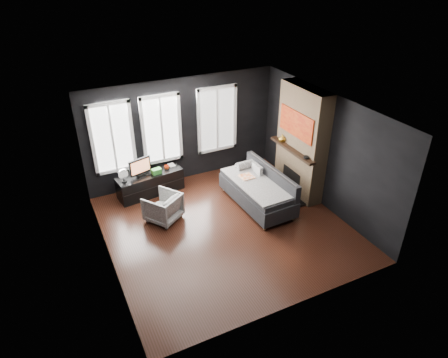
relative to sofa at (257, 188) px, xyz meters
name	(u,v)px	position (x,y,z in m)	size (l,w,h in m)	color
floor	(226,227)	(-1.07, -0.51, -0.45)	(5.00, 5.00, 0.00)	black
ceiling	(226,111)	(-1.07, -0.51, 2.25)	(5.00, 5.00, 0.00)	white
wall_back	(182,131)	(-1.07, 1.99, 0.90)	(5.00, 0.02, 2.70)	black
wall_left	(102,204)	(-3.57, -0.51, 0.90)	(0.02, 5.00, 2.70)	black
wall_right	(324,150)	(1.43, -0.51, 0.90)	(0.02, 5.00, 2.70)	black
windows	(163,94)	(-1.52, 1.95, 1.93)	(4.00, 0.16, 1.76)	white
fireplace	(302,142)	(1.23, 0.09, 0.90)	(0.70, 1.62, 2.70)	#93724C
sofa	(257,188)	(0.00, 0.00, 0.00)	(1.04, 2.08, 0.89)	#252528
stripe_pillow	(257,172)	(0.21, 0.38, 0.20)	(0.09, 0.38, 0.38)	gray
armchair	(163,206)	(-2.20, 0.39, -0.09)	(0.69, 0.64, 0.71)	white
media_console	(150,183)	(-2.13, 1.59, -0.17)	(1.63, 0.51, 0.56)	black
monitor	(140,166)	(-2.34, 1.58, 0.37)	(0.58, 0.13, 0.52)	black
desk_fan	(123,175)	(-2.78, 1.47, 0.28)	(0.24, 0.24, 0.35)	gray
mug	(167,167)	(-1.66, 1.63, 0.17)	(0.13, 0.10, 0.13)	#D54115
book	(168,162)	(-1.57, 1.76, 0.22)	(0.16, 0.02, 0.21)	#C6B499
storage_box	(156,171)	(-1.96, 1.53, 0.18)	(0.23, 0.15, 0.13)	#2F7F2C
mantel_vase	(282,138)	(0.98, 0.54, 0.87)	(0.18, 0.19, 0.18)	#C7822A
mantel_clock	(306,157)	(0.98, -0.46, 0.81)	(0.13, 0.13, 0.04)	black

